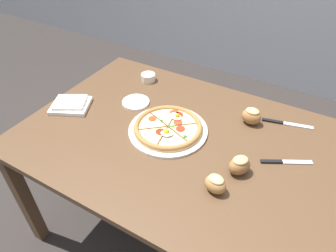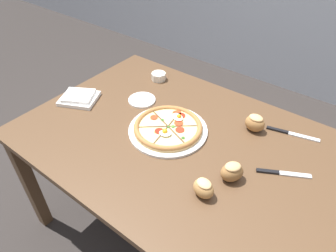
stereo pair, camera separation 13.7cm
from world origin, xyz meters
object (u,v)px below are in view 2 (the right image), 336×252
Objects in this scene: bread_piece_near at (255,123)px; bread_piece_mid at (232,172)px; knife_main at (283,173)px; knife_spare at (292,134)px; napkin_folded at (79,98)px; ramekin_bowl at (159,76)px; bread_piece_far at (203,188)px; pizza at (168,128)px; dining_table at (182,153)px; side_saucer at (142,100)px.

bread_piece_near and bread_piece_mid have the same top height.
knife_main is 0.84× the size of knife_spare.
napkin_folded is 0.90m from bread_piece_near.
bread_piece_far is at bearing -40.20° from ramekin_bowl.
ramekin_bowl is at bearing 134.08° from pizza.
bread_piece_mid is 0.42m from knife_spare.
knife_spare is at bearing 26.57° from bread_piece_near.
bread_piece_mid is (0.06, -0.33, -0.00)m from bread_piece_near.
dining_table is 0.14m from pizza.
ramekin_bowl is at bearing 139.80° from bread_piece_far.
bread_piece_far is (0.65, -0.55, 0.02)m from ramekin_bowl.
knife_main is (0.15, 0.15, -0.04)m from bread_piece_mid.
pizza is at bearing -23.36° from side_saucer.
bread_piece_far is 0.66× the size of side_saucer.
napkin_folded reaches higher than side_saucer.
bread_piece_near is 0.64× the size of side_saucer.
bread_piece_far is at bearing -153.85° from knife_main.
knife_spare is at bearing 76.55° from bread_piece_mid.
ramekin_bowl is (-0.32, 0.33, 0.00)m from pizza.
bread_piece_near reaches higher than pizza.
pizza is 4.22× the size of ramekin_bowl.
napkin_folded is (-0.53, -0.08, -0.00)m from pizza.
ramekin_bowl is 0.37× the size of napkin_folded.
side_saucer is at bearing -73.64° from ramekin_bowl.
dining_table is 0.51m from knife_spare.
dining_table is at bearing 161.52° from knife_main.
knife_spare is at bearing 75.10° from bread_piece_far.
napkin_folded reaches higher than knife_spare.
dining_table is 7.61× the size of knife_main.
ramekin_bowl is at bearing 165.51° from knife_spare.
pizza is 0.57m from knife_spare.
bread_piece_near is (0.84, 0.33, 0.03)m from napkin_folded.
knife_main is 0.26m from knife_spare.
bread_piece_near is at bearing 99.79° from bread_piece_mid.
bread_piece_mid is at bearing -30.99° from ramekin_bowl.
knife_spare and side_saucer have the same top height.
bread_piece_near is 0.81× the size of bread_piece_mid.
ramekin_bowl reaches higher than dining_table.
side_saucer is (-0.57, -0.14, -0.04)m from bread_piece_near.
dining_table is 0.33m from bread_piece_far.
bread_piece_near is at bearing 91.38° from bread_piece_far.
pizza is at bearing 9.13° from napkin_folded.
ramekin_bowl is (-0.41, 0.34, 0.11)m from dining_table.
bread_piece_near is at bearing -167.15° from knife_spare.
bread_piece_far is at bearing -8.58° from napkin_folded.
pizza is at bearing -158.94° from knife_spare.
pizza is 2.57× the size of side_saucer.
pizza is at bearing -141.67° from bread_piece_near.
bread_piece_near reaches higher than ramekin_bowl.
pizza is 0.47m from ramekin_bowl.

